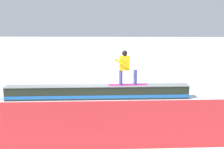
% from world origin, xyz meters
% --- Properties ---
extents(ground_plane, '(120.00, 120.00, 0.00)m').
position_xyz_m(ground_plane, '(0.00, 0.00, 0.00)').
color(ground_plane, white).
extents(grind_box, '(7.40, 1.08, 0.57)m').
position_xyz_m(grind_box, '(0.00, 0.00, 0.26)').
color(grind_box, black).
rests_on(grind_box, ground_plane).
extents(snowboarder, '(1.60, 0.52, 1.40)m').
position_xyz_m(snowboarder, '(-1.11, -0.09, 1.32)').
color(snowboarder, '#C12485').
rests_on(snowboarder, grind_box).
extents(safety_fence, '(9.24, 0.81, 1.20)m').
position_xyz_m(safety_fence, '(0.00, 4.32, 0.60)').
color(safety_fence, red).
rests_on(safety_fence, ground_plane).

